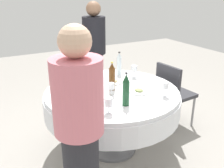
% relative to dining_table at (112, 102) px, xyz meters
% --- Properties ---
extents(ground_plane, '(10.00, 10.00, 0.00)m').
position_rel_dining_table_xyz_m(ground_plane, '(0.00, 0.00, -0.59)').
color(ground_plane, gray).
extents(dining_table, '(1.47, 1.47, 0.74)m').
position_rel_dining_table_xyz_m(dining_table, '(0.00, 0.00, 0.00)').
color(dining_table, white).
rests_on(dining_table, ground_plane).
extents(bottle_dark_green_north, '(0.06, 0.06, 0.32)m').
position_rel_dining_table_xyz_m(bottle_dark_green_north, '(0.39, -0.07, 0.30)').
color(bottle_dark_green_north, '#194728').
rests_on(bottle_dark_green_north, dining_table).
extents(bottle_brown_east, '(0.07, 0.07, 0.31)m').
position_rel_dining_table_xyz_m(bottle_brown_east, '(-0.01, 0.01, 0.29)').
color(bottle_brown_east, '#593314').
rests_on(bottle_brown_east, dining_table).
extents(bottle_clear_mid, '(0.06, 0.06, 0.29)m').
position_rel_dining_table_xyz_m(bottle_clear_mid, '(-0.41, 0.32, 0.28)').
color(bottle_clear_mid, silver).
rests_on(bottle_clear_mid, dining_table).
extents(bottle_dark_green_west, '(0.07, 0.07, 0.27)m').
position_rel_dining_table_xyz_m(bottle_dark_green_west, '(-0.51, -0.28, 0.27)').
color(bottle_dark_green_west, '#194728').
rests_on(bottle_dark_green_west, dining_table).
extents(wine_glass_west, '(0.07, 0.07, 0.14)m').
position_rel_dining_table_xyz_m(wine_glass_west, '(0.45, -0.28, 0.25)').
color(wine_glass_west, white).
rests_on(wine_glass_west, dining_table).
extents(wine_glass_rear, '(0.07, 0.07, 0.13)m').
position_rel_dining_table_xyz_m(wine_glass_rear, '(0.12, -0.08, 0.24)').
color(wine_glass_rear, white).
rests_on(wine_glass_rear, dining_table).
extents(wine_glass_south, '(0.07, 0.07, 0.15)m').
position_rel_dining_table_xyz_m(wine_glass_south, '(0.40, 0.39, 0.26)').
color(wine_glass_south, white).
rests_on(wine_glass_south, dining_table).
extents(wine_glass_far, '(0.07, 0.07, 0.13)m').
position_rel_dining_table_xyz_m(wine_glass_far, '(-0.21, -0.16, 0.24)').
color(wine_glass_far, white).
rests_on(wine_glass_far, dining_table).
extents(wine_glass_outer, '(0.07, 0.07, 0.15)m').
position_rel_dining_table_xyz_m(wine_glass_outer, '(-0.23, 0.43, 0.25)').
color(wine_glass_outer, white).
rests_on(wine_glass_outer, dining_table).
extents(plate_outer, '(0.20, 0.20, 0.04)m').
position_rel_dining_table_xyz_m(plate_outer, '(0.19, 0.22, 0.16)').
color(plate_outer, white).
rests_on(plate_outer, dining_table).
extents(plate_left, '(0.20, 0.20, 0.04)m').
position_rel_dining_table_xyz_m(plate_left, '(-0.18, 0.12, 0.16)').
color(plate_left, white).
rests_on(plate_left, dining_table).
extents(plate_front, '(0.21, 0.21, 0.02)m').
position_rel_dining_table_xyz_m(plate_front, '(-0.44, -0.08, 0.15)').
color(plate_front, white).
rests_on(plate_front, dining_table).
extents(plate_inner, '(0.24, 0.24, 0.04)m').
position_rel_dining_table_xyz_m(plate_inner, '(0.07, -0.32, 0.16)').
color(plate_inner, white).
rests_on(plate_inner, dining_table).
extents(folded_napkin, '(0.22, 0.22, 0.02)m').
position_rel_dining_table_xyz_m(folded_napkin, '(-0.34, -0.40, 0.16)').
color(folded_napkin, white).
rests_on(folded_napkin, dining_table).
extents(person_north, '(0.34, 0.34, 1.58)m').
position_rel_dining_table_xyz_m(person_north, '(0.78, -0.68, 0.23)').
color(person_north, '#26262B').
rests_on(person_north, ground_plane).
extents(person_east, '(0.34, 0.34, 1.59)m').
position_rel_dining_table_xyz_m(person_east, '(-1.20, 0.35, 0.24)').
color(person_east, slate).
rests_on(person_east, ground_plane).
extents(chair_south, '(0.43, 0.43, 0.87)m').
position_rel_dining_table_xyz_m(chair_south, '(-0.08, 0.94, -0.08)').
color(chair_south, '#2D2D33').
rests_on(chair_south, ground_plane).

